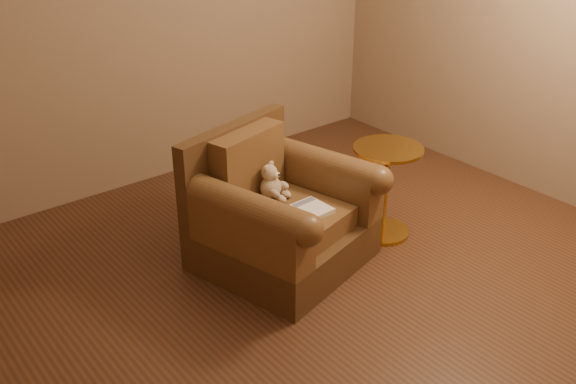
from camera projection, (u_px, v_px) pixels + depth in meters
floor at (339, 289)px, 3.70m from camera, size 4.00×4.00×0.00m
armchair at (278, 214)px, 3.84m from camera, size 1.08×1.04×0.81m
teddy_bear at (273, 185)px, 3.84m from camera, size 0.17×0.19×0.23m
guidebook at (301, 213)px, 3.67m from camera, size 0.35×0.22×0.03m
side_table at (385, 188)px, 4.10m from camera, size 0.44×0.44×0.62m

